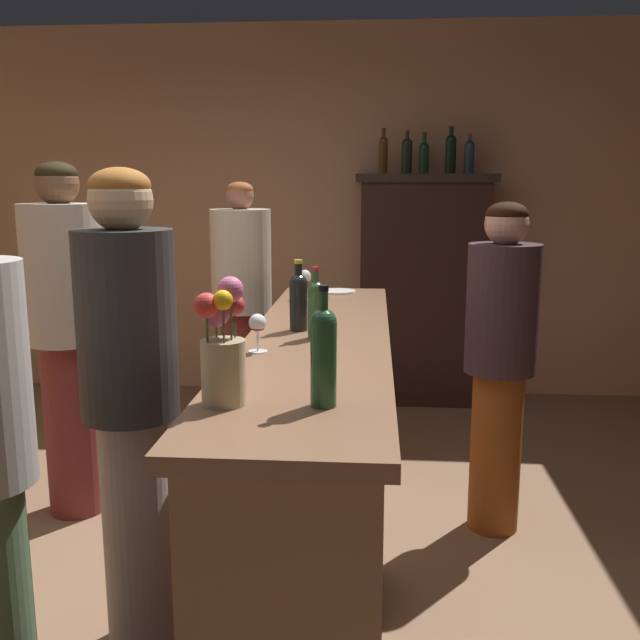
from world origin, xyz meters
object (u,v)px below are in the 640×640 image
at_px(wine_glass_front, 305,279).
at_px(display_bottle_midleft, 407,154).
at_px(display_cabinet, 423,286).
at_px(patron_redhead, 130,390).
at_px(display_bottle_midright, 451,152).
at_px(display_bottle_right, 469,155).
at_px(bar_counter, 318,452).
at_px(cheese_plate, 338,291).
at_px(wine_glass_mid, 257,325).
at_px(display_bottle_center, 424,156).
at_px(wine_bottle_riesling, 316,307).
at_px(flower_arrangement, 222,346).
at_px(patron_near_entrance, 67,327).
at_px(bartender, 500,354).
at_px(patron_in_grey, 242,304).
at_px(wine_bottle_pinot, 323,352).
at_px(display_bottle_left, 383,153).
at_px(wine_bottle_syrah, 298,299).

relative_size(wine_glass_front, display_bottle_midleft, 0.50).
height_order(display_cabinet, patron_redhead, display_cabinet).
xyz_separation_m(display_bottle_midright, display_bottle_right, (0.13, 0.00, -0.02)).
bearing_deg(bar_counter, display_cabinet, 76.49).
bearing_deg(cheese_plate, wine_glass_mid, -98.40).
bearing_deg(wine_glass_mid, display_bottle_center, 74.40).
relative_size(cheese_plate, display_bottle_midright, 0.59).
height_order(bar_counter, wine_bottle_riesling, wine_bottle_riesling).
bearing_deg(display_bottle_midleft, display_cabinet, 0.00).
distance_m(flower_arrangement, patron_near_entrance, 1.75).
distance_m(display_bottle_midright, display_bottle_right, 0.13).
distance_m(wine_glass_front, display_bottle_center, 1.81).
bearing_deg(bartender, wine_glass_mid, 47.18).
bearing_deg(display_bottle_center, wine_glass_mid, -105.60).
height_order(wine_glass_mid, patron_in_grey, patron_in_grey).
height_order(wine_bottle_riesling, wine_glass_mid, wine_bottle_riesling).
xyz_separation_m(display_bottle_midleft, patron_redhead, (-1.04, -3.00, -0.90)).
height_order(wine_bottle_pinot, patron_near_entrance, patron_near_entrance).
bearing_deg(display_bottle_left, display_bottle_midleft, 0.00).
height_order(wine_bottle_pinot, display_bottle_midleft, display_bottle_midleft).
distance_m(display_bottle_midright, patron_near_entrance, 2.98).
bearing_deg(bar_counter, flower_arrangement, -101.70).
relative_size(bar_counter, display_bottle_midleft, 8.51).
bearing_deg(display_bottle_right, display_bottle_midright, -180.00).
height_order(wine_glass_front, cheese_plate, wine_glass_front).
xyz_separation_m(display_cabinet, wine_bottle_riesling, (-0.59, -2.49, 0.26)).
relative_size(display_bottle_left, display_bottle_midleft, 1.02).
height_order(patron_redhead, bartender, patron_redhead).
height_order(wine_bottle_pinot, wine_bottle_riesling, wine_bottle_pinot).
relative_size(patron_near_entrance, patron_in_grey, 1.05).
bearing_deg(bartender, patron_redhead, 46.35).
height_order(display_cabinet, flower_arrangement, display_cabinet).
distance_m(display_bottle_left, display_bottle_midright, 0.48).
bearing_deg(patron_redhead, bartender, -11.97).
bearing_deg(display_bottle_center, display_bottle_left, 180.00).
distance_m(display_bottle_left, patron_near_entrance, 2.67).
bearing_deg(wine_bottle_riesling, patron_redhead, -139.48).
bearing_deg(display_bottle_left, bar_counter, -96.46).
distance_m(cheese_plate, bartender, 1.11).
height_order(wine_bottle_riesling, display_bottle_right, display_bottle_right).
relative_size(wine_glass_front, display_bottle_center, 0.54).
bearing_deg(wine_bottle_pinot, cheese_plate, 91.87).
height_order(display_bottle_center, display_bottle_right, display_bottle_center).
relative_size(display_bottle_left, display_bottle_right, 1.12).
xyz_separation_m(display_bottle_right, patron_near_entrance, (-2.15, -2.00, -0.88)).
distance_m(bar_counter, display_bottle_center, 2.82).
height_order(display_bottle_center, display_bottle_midright, display_bottle_midright).
xyz_separation_m(wine_bottle_syrah, bartender, (0.90, 0.32, -0.30)).
relative_size(display_bottle_left, patron_redhead, 0.19).
xyz_separation_m(display_bottle_center, patron_in_grey, (-1.16, -0.97, -0.93)).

